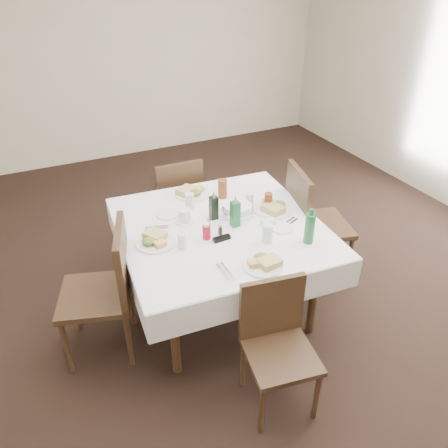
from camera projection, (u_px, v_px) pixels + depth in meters
name	position (u px, v px, depth m)	size (l,w,h in m)	color
ground_plane	(229.00, 305.00, 3.60)	(7.00, 7.00, 0.00)	black
room_shell	(231.00, 97.00, 2.70)	(6.04, 7.04, 2.80)	beige
dining_table	(220.00, 234.00, 3.25)	(1.56, 1.56, 0.76)	#312213
chair_north	(177.00, 198.00, 4.08)	(0.44, 0.44, 0.92)	#312213
chair_south	(276.00, 337.00, 2.64)	(0.47, 0.47, 0.86)	#312213
chair_east	(309.00, 218.00, 3.65)	(0.59, 0.59, 1.02)	#312213
chair_west	(108.00, 284.00, 2.94)	(0.59, 0.59, 1.00)	#312213
meal_north	(191.00, 192.00, 3.61)	(0.29, 0.29, 0.06)	white
meal_south	(263.00, 263.00, 2.79)	(0.27, 0.27, 0.06)	white
meal_east	(273.00, 208.00, 3.39)	(0.30, 0.30, 0.07)	white
meal_west	(155.00, 240.00, 3.01)	(0.28, 0.28, 0.06)	white
side_plate_a	(168.00, 214.00, 3.34)	(0.17, 0.17, 0.01)	white
side_plate_b	(282.00, 228.00, 3.17)	(0.16, 0.16, 0.01)	white
water_n	(190.00, 201.00, 3.39)	(0.07, 0.07, 0.13)	silver
water_s	(268.00, 233.00, 3.00)	(0.07, 0.07, 0.13)	silver
water_e	(250.00, 200.00, 3.43)	(0.06, 0.06, 0.11)	silver
water_w	(182.00, 241.00, 2.94)	(0.06, 0.06, 0.11)	silver
iced_tea_a	(223.00, 189.00, 3.54)	(0.08, 0.08, 0.16)	brown
iced_tea_b	(268.00, 201.00, 3.40)	(0.06, 0.06, 0.13)	brown
bread_basket	(238.00, 210.00, 3.33)	(0.24, 0.24, 0.08)	silver
oil_cruet_dark	(214.00, 207.00, 3.25)	(0.06, 0.06, 0.23)	black
oil_cruet_green	(235.00, 213.00, 3.16)	(0.06, 0.06, 0.25)	#1F6336
ketchup_bottle	(207.00, 232.00, 3.04)	(0.06, 0.06, 0.12)	#B80920
salt_shaker	(209.00, 224.00, 3.17)	(0.03, 0.03, 0.07)	white
pepper_shaker	(220.00, 230.00, 3.09)	(0.03, 0.03, 0.07)	#3A291D
coffee_mug	(185.00, 216.00, 3.23)	(0.14, 0.14, 0.11)	white
sunglasses	(222.00, 238.00, 3.04)	(0.13, 0.05, 0.03)	black
green_bottle	(310.00, 228.00, 2.97)	(0.07, 0.07, 0.26)	#1F6336
sugar_caddy	(268.00, 222.00, 3.20)	(0.10, 0.06, 0.05)	white
cutlery_n	(222.00, 190.00, 3.69)	(0.13, 0.21, 0.01)	silver
cutlery_s	(226.00, 272.00, 2.74)	(0.05, 0.20, 0.01)	silver
cutlery_e	(289.00, 223.00, 3.24)	(0.19, 0.12, 0.01)	silver
cutlery_w	(157.00, 228.00, 3.18)	(0.17, 0.09, 0.01)	silver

